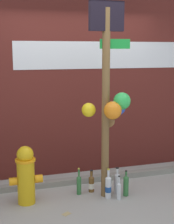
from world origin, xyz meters
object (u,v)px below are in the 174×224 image
object	(u,v)px
fire_hydrant	(26,175)
bottle_1	(126,185)
bottle_4	(108,187)
memorial_post	(109,94)
bottle_0	(119,190)
bottle_2	(79,184)
bottle_5	(117,182)
bottle_3	(91,184)

from	to	relation	value
fire_hydrant	bottle_1	size ratio (longest dim) A/B	2.12
bottle_1	bottle_4	distance (m)	0.25
memorial_post	bottle_1	bearing A→B (deg)	-16.41
memorial_post	bottle_0	bearing A→B (deg)	-56.11
bottle_2	bottle_5	xyz separation A→B (m)	(0.50, -0.13, 0.02)
bottle_3	bottle_5	size ratio (longest dim) A/B	0.84
bottle_1	memorial_post	bearing A→B (deg)	163.59
fire_hydrant	memorial_post	bearing A→B (deg)	-5.47
bottle_2	bottle_4	bearing A→B (deg)	-34.21
bottle_1	bottle_3	xyz separation A→B (m)	(-0.40, 0.25, -0.03)
bottle_0	bottle_1	world-z (taller)	bottle_1
fire_hydrant	bottle_3	bearing A→B (deg)	5.34
bottle_4	bottle_5	size ratio (longest dim) A/B	1.08
fire_hydrant	bottle_5	world-z (taller)	fire_hydrant
bottle_4	bottle_0	bearing A→B (deg)	-31.25
memorial_post	bottle_2	size ratio (longest dim) A/B	6.82
bottle_2	bottle_5	bearing A→B (deg)	-14.98
bottle_1	bottle_4	bearing A→B (deg)	-179.34
bottle_0	bottle_5	bearing A→B (deg)	76.71
fire_hydrant	bottle_5	distance (m)	1.23
memorial_post	bottle_0	xyz separation A→B (m)	(0.10, -0.14, -1.25)
bottle_3	bottle_4	size ratio (longest dim) A/B	0.78
bottle_1	bottle_0	bearing A→B (deg)	-149.97
bottle_3	bottle_5	distance (m)	0.35
bottle_1	bottle_5	size ratio (longest dim) A/B	0.95
fire_hydrant	bottle_1	world-z (taller)	fire_hydrant
bottle_0	bottle_5	world-z (taller)	bottle_5
bottle_1	bottle_4	size ratio (longest dim) A/B	0.87
bottle_0	bottle_1	xyz separation A→B (m)	(0.13, 0.08, 0.02)
memorial_post	bottle_5	size ratio (longest dim) A/B	6.73
bottle_0	bottle_5	distance (m)	0.18
memorial_post	bottle_4	bearing A→B (deg)	-109.28
bottle_1	bottle_4	xyz separation A→B (m)	(-0.25, -0.00, 0.01)
memorial_post	bottle_3	xyz separation A→B (m)	(-0.18, 0.19, -1.26)
fire_hydrant	bottle_0	world-z (taller)	fire_hydrant
fire_hydrant	bottle_3	world-z (taller)	fire_hydrant
bottle_0	bottle_3	bearing A→B (deg)	129.46
fire_hydrant	bottle_3	distance (m)	0.94
memorial_post	bottle_3	distance (m)	1.29
memorial_post	bottle_4	world-z (taller)	memorial_post
memorial_post	bottle_1	size ratio (longest dim) A/B	7.11
bottle_0	bottle_2	xyz separation A→B (m)	(-0.46, 0.30, 0.02)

